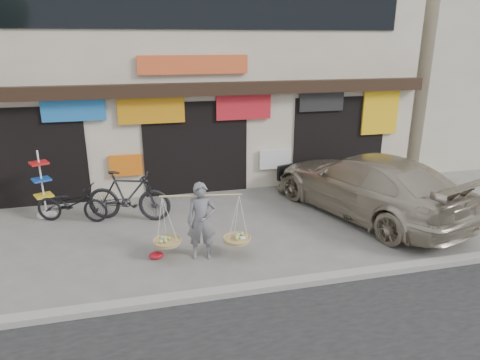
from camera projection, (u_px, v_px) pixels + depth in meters
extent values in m
plane|color=slate|center=(220.00, 244.00, 9.56)|extent=(70.00, 70.00, 0.00)
cube|color=gray|center=(242.00, 290.00, 7.69)|extent=(70.00, 0.25, 0.12)
cube|color=beige|center=(181.00, 66.00, 14.46)|extent=(14.00, 6.00, 7.00)
cube|color=black|center=(191.00, 5.00, 11.14)|extent=(12.00, 0.06, 1.20)
cube|color=black|center=(195.00, 89.00, 11.70)|extent=(14.00, 0.35, 0.35)
cube|color=black|center=(30.00, 156.00, 11.58)|extent=(3.00, 0.60, 2.70)
cube|color=black|center=(195.00, 146.00, 12.60)|extent=(3.00, 0.60, 2.70)
cube|color=black|center=(335.00, 138.00, 13.61)|extent=(3.00, 0.60, 2.70)
cube|color=blue|center=(73.00, 110.00, 11.18)|extent=(1.60, 0.08, 0.60)
cube|color=orange|center=(151.00, 111.00, 11.66)|extent=(1.80, 0.08, 0.70)
cube|color=red|center=(244.00, 107.00, 12.25)|extent=(1.60, 0.08, 0.70)
cube|color=black|center=(321.00, 101.00, 12.76)|extent=(1.40, 0.08, 0.60)
cube|color=yellow|center=(380.00, 112.00, 13.34)|extent=(1.20, 0.08, 1.40)
cube|color=orange|center=(126.00, 165.00, 11.95)|extent=(0.90, 0.08, 0.60)
cube|color=silver|center=(275.00, 159.00, 12.97)|extent=(1.00, 0.08, 0.60)
cube|color=#EE5B2B|center=(194.00, 65.00, 11.56)|extent=(3.00, 0.08, 0.50)
imported|color=slate|center=(202.00, 221.00, 8.72)|extent=(0.65, 0.48, 1.64)
cylinder|color=tan|center=(201.00, 196.00, 8.55)|extent=(1.63, 0.31, 0.04)
cylinder|color=tan|center=(167.00, 242.00, 8.81)|extent=(0.56, 0.56, 0.07)
ellipsoid|color=#A5BF66|center=(167.00, 239.00, 8.79)|extent=(0.39, 0.39, 0.10)
cylinder|color=tan|center=(237.00, 239.00, 8.91)|extent=(0.56, 0.56, 0.07)
ellipsoid|color=#A5BF66|center=(237.00, 237.00, 8.89)|extent=(0.39, 0.39, 0.10)
imported|color=black|center=(72.00, 203.00, 10.62)|extent=(1.91, 1.15, 0.95)
imported|color=black|center=(128.00, 196.00, 10.65)|extent=(2.21, 1.26, 1.28)
imported|color=#AEA38C|center=(366.00, 185.00, 11.00)|extent=(3.90, 5.91, 1.59)
cube|color=black|center=(300.00, 169.00, 13.16)|extent=(1.64, 0.65, 0.45)
cube|color=silver|center=(298.00, 172.00, 13.24)|extent=(0.43, 0.17, 0.12)
cylinder|color=silver|center=(47.00, 214.00, 11.12)|extent=(0.48, 0.48, 0.04)
cylinder|color=silver|center=(42.00, 183.00, 10.85)|extent=(0.04, 0.04, 1.74)
cube|color=yellow|center=(44.00, 196.00, 10.96)|extent=(0.55, 0.55, 0.04)
cube|color=#194CB2|center=(41.00, 179.00, 10.82)|extent=(0.55, 0.55, 0.04)
cube|color=red|center=(39.00, 163.00, 10.68)|extent=(0.55, 0.55, 0.04)
ellipsoid|color=red|center=(156.00, 255.00, 8.91)|extent=(0.31, 0.25, 0.14)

